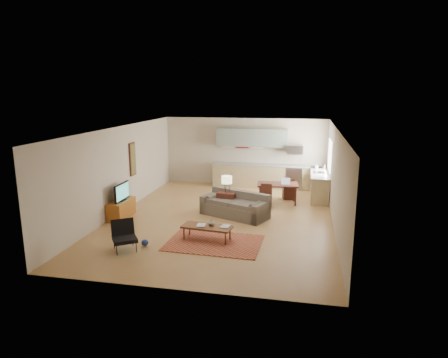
% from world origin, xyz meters
% --- Properties ---
extents(room, '(9.00, 9.00, 9.00)m').
position_xyz_m(room, '(0.00, 0.00, 1.35)').
color(room, '#9F7240').
rests_on(room, ground).
extents(kitchen_counter_back, '(4.26, 0.64, 0.92)m').
position_xyz_m(kitchen_counter_back, '(0.90, 4.18, 0.46)').
color(kitchen_counter_back, tan).
rests_on(kitchen_counter_back, ground).
extents(kitchen_counter_right, '(0.64, 2.26, 0.92)m').
position_xyz_m(kitchen_counter_right, '(2.93, 3.00, 0.46)').
color(kitchen_counter_right, tan).
rests_on(kitchen_counter_right, ground).
extents(kitchen_range, '(0.62, 0.62, 0.90)m').
position_xyz_m(kitchen_range, '(2.00, 4.18, 0.45)').
color(kitchen_range, '#A5A8AD').
rests_on(kitchen_range, ground).
extents(kitchen_microwave, '(0.62, 0.40, 0.35)m').
position_xyz_m(kitchen_microwave, '(2.00, 4.20, 1.55)').
color(kitchen_microwave, '#A5A8AD').
rests_on(kitchen_microwave, room).
extents(upper_cabinets, '(2.80, 0.34, 0.70)m').
position_xyz_m(upper_cabinets, '(0.30, 4.33, 1.95)').
color(upper_cabinets, slate).
rests_on(upper_cabinets, room).
extents(window_right, '(0.02, 1.40, 1.05)m').
position_xyz_m(window_right, '(3.23, 3.00, 1.55)').
color(window_right, white).
rests_on(window_right, room).
extents(wall_art_left, '(0.06, 0.42, 1.10)m').
position_xyz_m(wall_art_left, '(-3.21, 0.90, 1.55)').
color(wall_art_left, olive).
rests_on(wall_art_left, room).
extents(triptych, '(1.70, 0.04, 0.50)m').
position_xyz_m(triptych, '(-0.10, 4.47, 1.75)').
color(triptych, '#FFEBCA').
rests_on(triptych, room).
extents(rug, '(2.41, 1.71, 0.02)m').
position_xyz_m(rug, '(0.22, -2.00, 0.01)').
color(rug, maroon).
rests_on(rug, floor).
extents(sofa, '(2.36, 1.73, 0.75)m').
position_xyz_m(sofa, '(0.34, 0.26, 0.38)').
color(sofa, '#5A5147').
rests_on(sofa, floor).
extents(coffee_table, '(1.34, 0.66, 0.39)m').
position_xyz_m(coffee_table, '(-0.01, -1.84, 0.19)').
color(coffee_table, '#55301A').
rests_on(coffee_table, floor).
extents(book_a, '(0.26, 0.33, 0.03)m').
position_xyz_m(book_a, '(-0.27, -1.86, 0.40)').
color(book_a, maroon).
rests_on(book_a, coffee_table).
extents(book_b, '(0.33, 0.38, 0.02)m').
position_xyz_m(book_b, '(0.36, -1.78, 0.40)').
color(book_b, navy).
rests_on(book_b, coffee_table).
extents(vase, '(0.22, 0.22, 0.18)m').
position_xyz_m(vase, '(0.10, -1.80, 0.48)').
color(vase, black).
rests_on(vase, coffee_table).
extents(armchair, '(0.88, 0.88, 0.72)m').
position_xyz_m(armchair, '(-1.79, -2.89, 0.36)').
color(armchair, black).
rests_on(armchair, floor).
extents(tv_credenza, '(0.45, 1.16, 0.53)m').
position_xyz_m(tv_credenza, '(-3.01, -0.53, 0.27)').
color(tv_credenza, brown).
rests_on(tv_credenza, floor).
extents(tv, '(0.09, 0.89, 0.53)m').
position_xyz_m(tv, '(-2.97, -0.53, 0.80)').
color(tv, black).
rests_on(tv, tv_credenza).
extents(console_table, '(0.62, 0.45, 0.67)m').
position_xyz_m(console_table, '(0.04, 0.55, 0.34)').
color(console_table, '#3C1B14').
rests_on(console_table, floor).
extents(table_lamp, '(0.41, 0.41, 0.54)m').
position_xyz_m(table_lamp, '(0.04, 0.55, 0.94)').
color(table_lamp, beige).
rests_on(table_lamp, console_table).
extents(dining_table, '(1.44, 0.93, 0.69)m').
position_xyz_m(dining_table, '(1.51, 1.98, 0.34)').
color(dining_table, '#3C1B14').
rests_on(dining_table, floor).
extents(dining_chair_near, '(0.40, 0.41, 0.78)m').
position_xyz_m(dining_chair_near, '(1.18, 1.35, 0.39)').
color(dining_chair_near, '#3C1B14').
rests_on(dining_chair_near, floor).
extents(dining_chair_far, '(0.44, 0.45, 0.76)m').
position_xyz_m(dining_chair_far, '(1.85, 2.61, 0.38)').
color(dining_chair_far, '#3C1B14').
rests_on(dining_chair_far, floor).
extents(laptop, '(0.30, 0.23, 0.22)m').
position_xyz_m(laptop, '(1.79, 1.89, 0.80)').
color(laptop, '#A5A8AD').
rests_on(laptop, dining_table).
extents(soap_bottle, '(0.11, 0.11, 0.19)m').
position_xyz_m(soap_bottle, '(2.83, 3.57, 1.02)').
color(soap_bottle, '#FFEBCA').
rests_on(soap_bottle, kitchen_counter_right).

